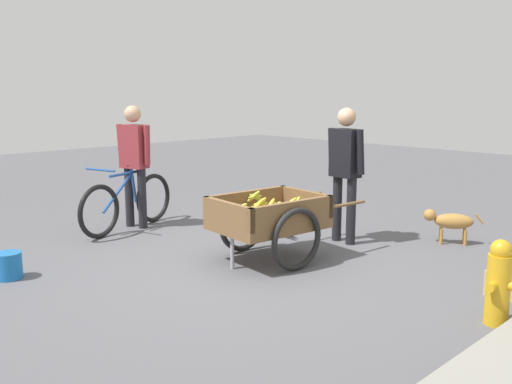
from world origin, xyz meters
TOP-DOWN VIEW (x-y plane):
  - ground_plane at (0.00, 0.00)m, footprint 24.00×24.00m
  - fruit_cart at (-0.27, 0.04)m, footprint 1.72×1.00m
  - vendor_person at (-1.42, 0.15)m, footprint 0.23×0.55m
  - bicycle at (0.07, -2.15)m, footprint 1.61×0.60m
  - cyclist_person at (-0.07, -2.19)m, footprint 0.29×0.53m
  - dog at (-2.25, 1.05)m, footprint 0.41×0.59m
  - fire_hydrant at (-0.35, 2.41)m, footprint 0.25×0.25m
  - plastic_bucket at (1.92, -1.28)m, footprint 0.25×0.25m
  - apple_crate at (-1.12, 2.22)m, footprint 0.44×0.32m

SIDE VIEW (x-z plane):
  - ground_plane at x=0.00m, z-range 0.00..0.00m
  - apple_crate at x=-1.12m, z-range -0.04..0.28m
  - plastic_bucket at x=1.92m, z-range 0.00..0.26m
  - dog at x=-2.25m, z-range 0.07..0.47m
  - fire_hydrant at x=-0.35m, z-range 0.00..0.67m
  - bicycle at x=0.07m, z-range -0.07..0.78m
  - fruit_cart at x=-0.27m, z-range 0.07..0.81m
  - vendor_person at x=-1.42m, z-range 0.15..1.73m
  - cyclist_person at x=-0.07m, z-range 0.15..1.73m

